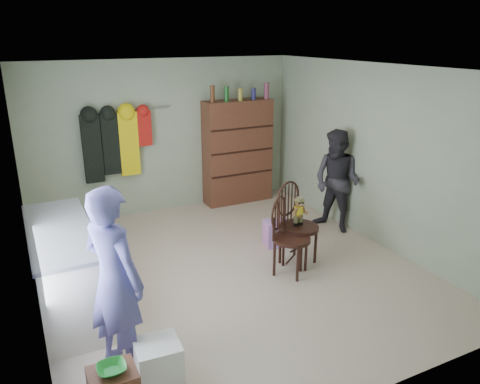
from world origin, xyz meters
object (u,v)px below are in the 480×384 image
chair_front (296,219)px  chair_far (287,233)px  counter (65,269)px  dresser (238,151)px

chair_front → chair_far: 0.33m
counter → chair_far: 2.59m
counter → chair_far: size_ratio=1.86×
counter → chair_front: 2.82m
chair_front → chair_far: bearing=-162.2°
dresser → counter: bearing=-144.3°
chair_front → chair_far: (-0.25, -0.20, -0.07)m
chair_front → dresser: dresser is taller
chair_far → dresser: dresser is taller
counter → chair_far: chair_far is taller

